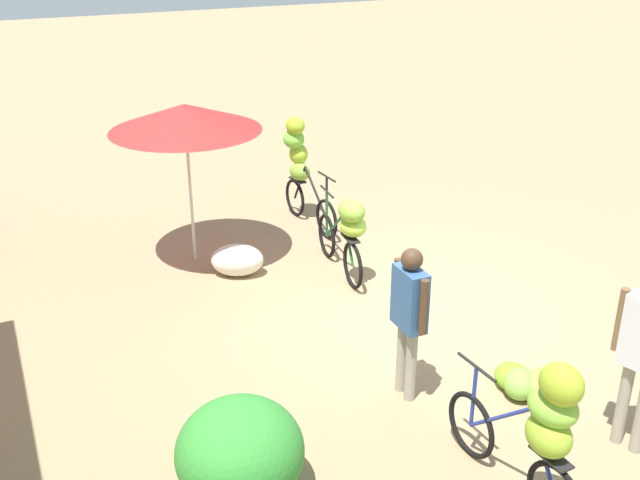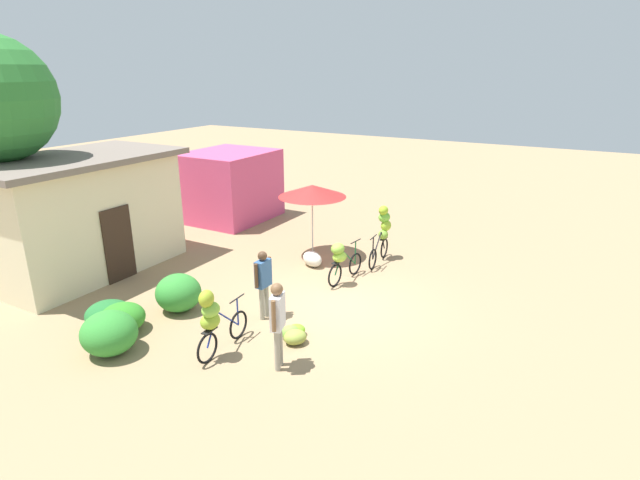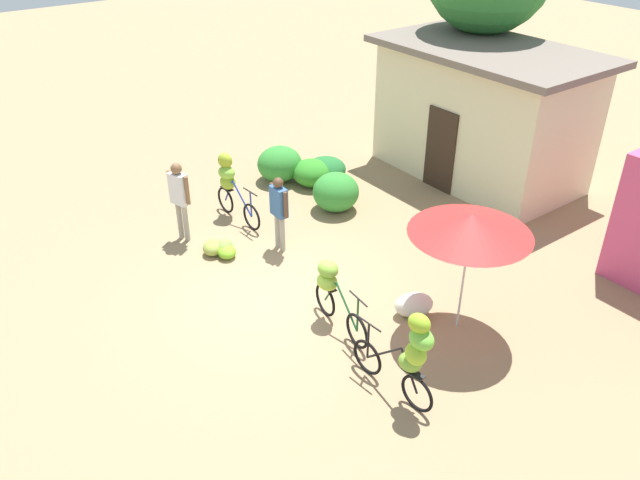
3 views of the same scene
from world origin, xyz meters
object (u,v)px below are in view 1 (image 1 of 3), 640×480
(market_umbrella, at_px, (185,117))
(banana_pile_on_ground, at_px, (528,383))
(bicycle_leftmost, at_px, (541,424))
(bicycle_near_pile, at_px, (347,229))
(produce_sack, at_px, (237,260))
(bicycle_center_loaded, at_px, (300,162))
(person_bystander, at_px, (409,308))

(market_umbrella, relative_size, banana_pile_on_ground, 2.58)
(market_umbrella, height_order, bicycle_leftmost, market_umbrella)
(bicycle_near_pile, bearing_deg, market_umbrella, 50.33)
(banana_pile_on_ground, xyz_separation_m, produce_sack, (3.82, 1.77, 0.08))
(market_umbrella, distance_m, bicycle_leftmost, 6.03)
(market_umbrella, height_order, banana_pile_on_ground, market_umbrella)
(bicycle_leftmost, height_order, bicycle_near_pile, bicycle_leftmost)
(market_umbrella, height_order, bicycle_center_loaded, market_umbrella)
(banana_pile_on_ground, xyz_separation_m, person_bystander, (0.53, 1.12, 0.85))
(bicycle_leftmost, xyz_separation_m, bicycle_near_pile, (4.41, -0.54, -0.15))
(person_bystander, bearing_deg, bicycle_leftmost, -176.75)
(bicycle_near_pile, relative_size, bicycle_center_loaded, 0.99)
(bicycle_center_loaded, bearing_deg, produce_sack, 133.27)
(person_bystander, bearing_deg, banana_pile_on_ground, -115.19)
(bicycle_leftmost, relative_size, person_bystander, 1.02)
(market_umbrella, relative_size, bicycle_near_pile, 1.36)
(bicycle_near_pile, bearing_deg, person_bystander, 166.11)
(banana_pile_on_ground, relative_size, produce_sack, 1.23)
(bicycle_near_pile, bearing_deg, bicycle_leftmost, 173.06)
(bicycle_near_pile, bearing_deg, banana_pile_on_ground, -171.24)
(market_umbrella, bearing_deg, person_bystander, -165.43)
(market_umbrella, xyz_separation_m, bicycle_near_pile, (-1.39, -1.68, -1.33))
(bicycle_leftmost, xyz_separation_m, person_bystander, (1.82, 0.10, 0.13))
(bicycle_center_loaded, bearing_deg, market_umbrella, 111.78)
(bicycle_near_pile, distance_m, person_bystander, 2.68)
(person_bystander, bearing_deg, bicycle_center_loaded, -10.82)
(produce_sack, relative_size, person_bystander, 0.43)
(market_umbrella, xyz_separation_m, bicycle_center_loaded, (0.78, -1.94, -1.09))
(bicycle_near_pile, height_order, bicycle_center_loaded, bicycle_center_loaded)
(bicycle_leftmost, bearing_deg, market_umbrella, 11.10)
(banana_pile_on_ground, bearing_deg, person_bystander, 64.81)
(market_umbrella, height_order, bicycle_near_pile, market_umbrella)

